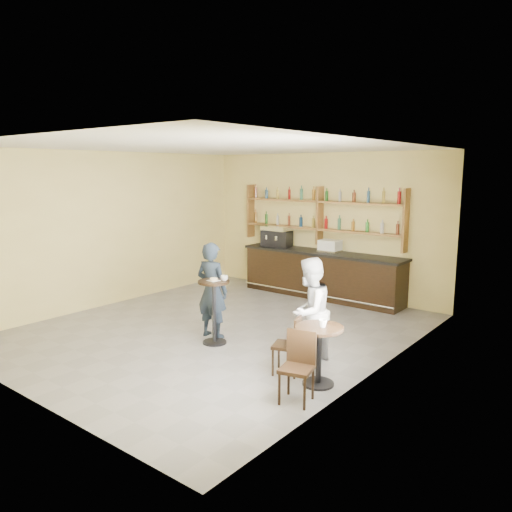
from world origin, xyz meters
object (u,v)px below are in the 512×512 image
Objects in this scene: pedestal_table at (214,312)px; chair_south at (297,368)px; bar_counter at (322,274)px; espresso_machine at (277,236)px; pastry_case at (330,246)px; patron_second at (309,312)px; cafe_table at (319,356)px; man_main at (212,290)px; chair_west at (287,345)px.

pedestal_table is 1.21× the size of chair_south.
bar_counter is 1.46m from espresso_machine.
pedestal_table is at bearing 143.29° from chair_south.
pastry_case reaches higher than chair_south.
pastry_case is 0.29× the size of patron_second.
espresso_machine is at bearing 111.17° from pedestal_table.
cafe_table is 0.84m from patron_second.
patron_second reaches higher than bar_counter.
man_main reaches higher than chair_south.
man_main is 1.87× the size of chair_south.
bar_counter is 4.41m from chair_west.
chair_south is at bearing -62.41° from bar_counter.
patron_second is at bearing -57.91° from espresso_machine.
bar_counter is 3.63× the size of pedestal_table.
pedestal_table is 0.65× the size of man_main.
cafe_table is at bearing -59.56° from bar_counter.
man_main reaches higher than pastry_case.
man_main is (-0.24, -3.50, -0.36)m from pastry_case.
chair_west is at bearing -9.77° from pedestal_table.
man_main is 1.96× the size of chair_west.
espresso_machine is 1.46× the size of pastry_case.
espresso_machine is 0.63× the size of pedestal_table.
cafe_table is 0.55m from chair_west.
man_main is at bearing -124.80° from chair_west.
patron_second is (1.88, -3.51, 0.27)m from bar_counter.
espresso_machine is 5.12m from chair_west.
pedestal_table is at bearing 171.37° from cafe_table.
chair_west is (3.08, -4.01, -0.86)m from espresso_machine.
chair_west is (1.89, -0.50, -0.40)m from man_main.
chair_south is 1.32m from patron_second.
pastry_case is 0.54× the size of chair_west.
patron_second is (-0.50, 0.55, 0.39)m from cafe_table.
espresso_machine is at bearing 180.00° from bar_counter.
pedestal_table reaches higher than chair_south.
patron_second reaches higher than chair_west.
chair_west is at bearing -65.41° from bar_counter.
man_main is at bearing -100.56° from pastry_case.
patron_second is at bearing 7.34° from pedestal_table.
bar_counter is at bearing 120.44° from cafe_table.
espresso_machine is at bearing 131.82° from cafe_table.
chair_west is (1.64, -4.01, -0.76)m from pastry_case.
pastry_case is 0.28× the size of man_main.
bar_counter is 3.73m from pedestal_table.
pedestal_table is 0.67× the size of patron_second.
bar_counter is 4.59× the size of chair_west.
cafe_table is 0.60m from chair_south.
chair_west is (1.64, -0.28, -0.11)m from pedestal_table.
chair_south is at bearing -61.33° from espresso_machine.
chair_south is at bearing 22.79° from chair_west.
espresso_machine is at bearing -76.73° from man_main.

